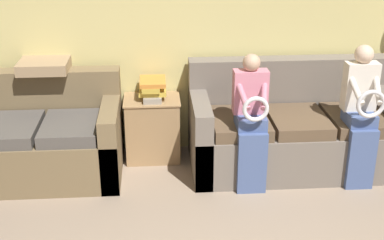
% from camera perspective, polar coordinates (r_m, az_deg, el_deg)
% --- Properties ---
extents(wall_back, '(6.96, 0.06, 2.55)m').
position_cam_1_polar(wall_back, '(5.24, 3.16, 10.16)').
color(wall_back, '#DBCC7F').
rests_on(wall_back, ground_plane).
extents(couch_main, '(1.95, 0.91, 0.98)m').
position_cam_1_polar(couch_main, '(5.19, 10.70, -1.14)').
color(couch_main, '#70665B').
rests_on(couch_main, ground_plane).
extents(couch_side, '(1.38, 0.91, 0.91)m').
position_cam_1_polar(couch_side, '(5.12, -15.36, -2.10)').
color(couch_side, brown).
rests_on(couch_side, ground_plane).
extents(child_left_seated, '(0.30, 0.36, 1.19)m').
position_cam_1_polar(child_left_seated, '(4.62, 6.33, 0.23)').
color(child_left_seated, '#475B8E').
rests_on(child_left_seated, ground_plane).
extents(child_right_seated, '(0.29, 0.37, 1.25)m').
position_cam_1_polar(child_right_seated, '(4.88, 17.60, 0.95)').
color(child_right_seated, '#475B8E').
rests_on(child_right_seated, ground_plane).
extents(side_shelf, '(0.54, 0.41, 0.63)m').
position_cam_1_polar(side_shelf, '(5.25, -4.22, -0.82)').
color(side_shelf, '#9E7A51').
rests_on(side_shelf, ground_plane).
extents(book_stack, '(0.26, 0.34, 0.19)m').
position_cam_1_polar(book_stack, '(5.10, -4.28, 3.33)').
color(book_stack, gray).
rests_on(book_stack, side_shelf).
extents(throw_pillow, '(0.45, 0.45, 0.10)m').
position_cam_1_polar(throw_pillow, '(5.19, -15.44, 5.70)').
color(throw_pillow, '#A38460').
rests_on(throw_pillow, couch_side).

